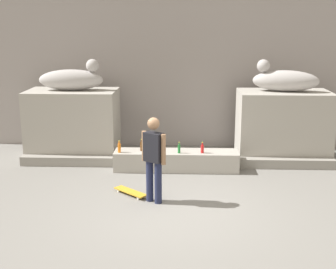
% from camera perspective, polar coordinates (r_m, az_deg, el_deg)
% --- Properties ---
extents(ground_plane, '(40.00, 40.00, 0.00)m').
position_cam_1_polar(ground_plane, '(8.61, 0.70, -9.25)').
color(ground_plane, slate).
extents(facade_wall, '(10.84, 0.60, 5.26)m').
position_cam_1_polar(facade_wall, '(12.72, 1.32, 10.48)').
color(facade_wall, gray).
rests_on(facade_wall, ground_plane).
extents(pedestal_left, '(2.25, 1.27, 1.73)m').
position_cam_1_polar(pedestal_left, '(11.87, -11.78, 1.33)').
color(pedestal_left, '#A39E93').
rests_on(pedestal_left, ground_plane).
extents(pedestal_right, '(2.25, 1.27, 1.73)m').
position_cam_1_polar(pedestal_right, '(11.78, 14.19, 1.10)').
color(pedestal_right, '#A39E93').
rests_on(pedestal_right, ground_plane).
extents(statue_reclining_left, '(1.62, 0.62, 0.78)m').
position_cam_1_polar(statue_reclining_left, '(11.67, -11.88, 6.83)').
color(statue_reclining_left, '#AEA9A7').
rests_on(statue_reclining_left, pedestal_left).
extents(statue_reclining_right, '(1.67, 0.81, 0.78)m').
position_cam_1_polar(statue_reclining_right, '(11.59, 14.35, 6.64)').
color(statue_reclining_right, '#AEA9A7').
rests_on(statue_reclining_right, pedestal_right).
extents(ledge_block, '(2.90, 0.62, 0.45)m').
position_cam_1_polar(ledge_block, '(10.71, 1.04, -3.27)').
color(ledge_block, '#A39E93').
rests_on(ledge_block, ground_plane).
extents(skater, '(0.47, 0.36, 1.67)m').
position_cam_1_polar(skater, '(8.61, -1.80, -2.73)').
color(skater, '#1E233F').
rests_on(skater, ground_plane).
extents(skateboard, '(0.73, 0.68, 0.08)m').
position_cam_1_polar(skateboard, '(9.27, -4.72, -7.16)').
color(skateboard, gold).
rests_on(skateboard, ground_plane).
extents(bottle_brown, '(0.07, 0.07, 0.28)m').
position_cam_1_polar(bottle_brown, '(10.68, -3.33, -1.45)').
color(bottle_brown, '#593314').
rests_on(bottle_brown, ledge_block).
extents(bottle_green, '(0.06, 0.06, 0.26)m').
position_cam_1_polar(bottle_green, '(10.48, 1.40, -1.78)').
color(bottle_green, '#1E722D').
rests_on(bottle_green, ledge_block).
extents(bottle_red, '(0.07, 0.07, 0.26)m').
position_cam_1_polar(bottle_red, '(10.51, 4.32, -1.77)').
color(bottle_red, red).
rests_on(bottle_red, ledge_block).
extents(bottle_orange, '(0.07, 0.07, 0.28)m').
position_cam_1_polar(bottle_orange, '(10.58, -6.12, -1.65)').
color(bottle_orange, orange).
rests_on(bottle_orange, ledge_block).
extents(stair_step, '(7.56, 0.50, 0.23)m').
position_cam_1_polar(stair_step, '(11.08, 1.07, -3.29)').
color(stair_step, gray).
rests_on(stair_step, ground_plane).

